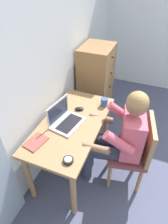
% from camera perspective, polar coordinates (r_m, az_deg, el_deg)
% --- Properties ---
extents(wall_back, '(4.80, 0.05, 2.50)m').
position_cam_1_polar(wall_back, '(2.07, -11.39, 14.41)').
color(wall_back, silver).
rests_on(wall_back, ground_plane).
extents(desk, '(1.18, 0.61, 0.72)m').
position_cam_1_polar(desk, '(2.11, -3.54, -5.37)').
color(desk, '#9E754C').
rests_on(desk, ground_plane).
extents(dresser, '(0.53, 0.46, 1.15)m').
position_cam_1_polar(dresser, '(2.98, 3.49, 8.30)').
color(dresser, olive).
rests_on(dresser, ground_plane).
extents(chair, '(0.49, 0.48, 0.87)m').
position_cam_1_polar(chair, '(2.15, 14.64, -10.68)').
color(chair, brown).
rests_on(chair, ground_plane).
extents(person_seated, '(0.61, 0.64, 1.19)m').
position_cam_1_polar(person_seated, '(2.00, 10.28, -6.70)').
color(person_seated, '#33384C').
rests_on(person_seated, ground_plane).
extents(laptop, '(0.38, 0.30, 0.24)m').
position_cam_1_polar(laptop, '(2.01, -5.66, -2.07)').
color(laptop, silver).
rests_on(laptop, desk).
extents(computer_mouse, '(0.09, 0.12, 0.03)m').
position_cam_1_polar(computer_mouse, '(2.20, -1.41, 0.94)').
color(computer_mouse, black).
rests_on(computer_mouse, desk).
extents(desk_clock, '(0.09, 0.09, 0.03)m').
position_cam_1_polar(desk_clock, '(1.69, -4.64, -13.94)').
color(desk_clock, black).
rests_on(desk_clock, desk).
extents(notebook_pad, '(0.24, 0.19, 0.01)m').
position_cam_1_polar(notebook_pad, '(1.89, -13.97, -8.52)').
color(notebook_pad, '#994742').
rests_on(notebook_pad, desk).
extents(coffee_mug, '(0.12, 0.08, 0.09)m').
position_cam_1_polar(coffee_mug, '(2.26, 5.96, 2.97)').
color(coffee_mug, '#33518C').
rests_on(coffee_mug, desk).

